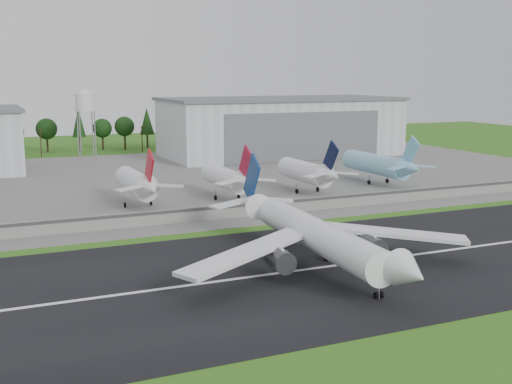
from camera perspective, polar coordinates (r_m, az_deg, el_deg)
name	(u,v)px	position (r m, az deg, el deg)	size (l,w,h in m)	color
ground	(309,290)	(105.40, 4.69, -8.71)	(600.00, 600.00, 0.00)	#225714
runway	(281,273)	(113.82, 2.28, -7.21)	(320.00, 60.00, 0.10)	black
runway_centerline	(281,273)	(113.81, 2.28, -7.18)	(220.00, 1.00, 0.02)	white
apron	(136,181)	(215.65, -10.64, 0.96)	(320.00, 150.00, 0.10)	slate
blast_fence	(199,214)	(153.73, -5.09, -1.95)	(240.00, 0.61, 3.50)	gray
hangar_east	(281,126)	(281.53, 2.20, 5.85)	(102.00, 47.00, 25.20)	silver
water_tower	(85,100)	(276.00, -14.96, 7.91)	(8.40, 8.40, 29.40)	#99999E
utility_poles	(94,155)	(293.44, -14.24, 3.25)	(230.00, 3.00, 12.00)	black
treeline	(88,151)	(308.15, -14.71, 3.55)	(320.00, 16.00, 22.00)	black
main_airliner	(318,243)	(115.27, 5.55, -4.52)	(57.19, 59.23, 18.17)	white
parked_jet_red_a	(139,184)	(170.82, -10.39, 0.71)	(7.36, 31.29, 16.91)	silver
parked_jet_red_b	(229,178)	(178.29, -2.43, 1.21)	(7.36, 31.29, 16.72)	white
parked_jet_navy	(310,172)	(188.97, 4.81, 1.76)	(7.36, 31.29, 16.93)	white
parked_jet_skyblue	(381,165)	(208.07, 11.07, 2.41)	(7.36, 37.29, 17.05)	#85C4E5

